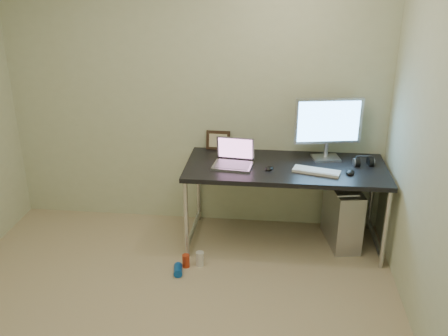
% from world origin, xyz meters
% --- Properties ---
extents(wall_back, '(3.50, 0.02, 2.50)m').
position_xyz_m(wall_back, '(0.00, 1.75, 1.25)').
color(wall_back, beige).
rests_on(wall_back, ground).
extents(desk, '(1.73, 0.76, 0.75)m').
position_xyz_m(desk, '(0.85, 1.37, 0.68)').
color(desk, black).
rests_on(desk, ground).
extents(tower_computer, '(0.32, 0.56, 0.58)m').
position_xyz_m(tower_computer, '(1.38, 1.42, 0.27)').
color(tower_computer, '#A4A3A8').
rests_on(tower_computer, ground).
extents(cable_a, '(0.01, 0.16, 0.69)m').
position_xyz_m(cable_a, '(1.33, 1.70, 0.40)').
color(cable_a, black).
rests_on(cable_a, ground).
extents(cable_b, '(0.02, 0.11, 0.71)m').
position_xyz_m(cable_b, '(1.42, 1.68, 0.38)').
color(cable_b, black).
rests_on(cable_b, ground).
extents(can_red, '(0.08, 0.08, 0.11)m').
position_xyz_m(can_red, '(0.04, 0.87, 0.06)').
color(can_red, '#B63317').
rests_on(can_red, ground).
extents(can_white, '(0.09, 0.09, 0.12)m').
position_xyz_m(can_white, '(0.16, 0.90, 0.06)').
color(can_white, silver).
rests_on(can_white, ground).
extents(can_blue, '(0.09, 0.14, 0.07)m').
position_xyz_m(can_blue, '(-0.00, 0.76, 0.04)').
color(can_blue, '#0E4AA9').
rests_on(can_blue, ground).
extents(laptop, '(0.36, 0.30, 0.23)m').
position_xyz_m(laptop, '(0.40, 1.35, 0.80)').
color(laptop, '#B4B5BC').
rests_on(laptop, desk).
extents(monitor, '(0.59, 0.21, 0.56)m').
position_xyz_m(monitor, '(1.20, 1.58, 1.07)').
color(monitor, '#B4B5BC').
rests_on(monitor, desk).
extents(keyboard, '(0.41, 0.22, 0.02)m').
position_xyz_m(keyboard, '(1.10, 1.25, 0.76)').
color(keyboard, silver).
rests_on(keyboard, desk).
extents(mouse_right, '(0.09, 0.12, 0.04)m').
position_xyz_m(mouse_right, '(1.38, 1.25, 0.77)').
color(mouse_right, black).
rests_on(mouse_right, desk).
extents(mouse_left, '(0.09, 0.12, 0.04)m').
position_xyz_m(mouse_left, '(0.71, 1.28, 0.77)').
color(mouse_left, black).
rests_on(mouse_left, desk).
extents(headphones, '(0.18, 0.11, 0.11)m').
position_xyz_m(headphones, '(1.51, 1.46, 0.78)').
color(headphones, black).
rests_on(headphones, desk).
extents(picture_frame, '(0.22, 0.07, 0.18)m').
position_xyz_m(picture_frame, '(0.22, 1.72, 0.84)').
color(picture_frame, black).
rests_on(picture_frame, desk).
extents(webcam, '(0.05, 0.04, 0.13)m').
position_xyz_m(webcam, '(0.40, 1.68, 0.85)').
color(webcam, silver).
rests_on(webcam, desk).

